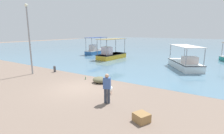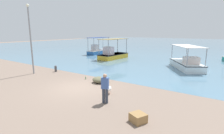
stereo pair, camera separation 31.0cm
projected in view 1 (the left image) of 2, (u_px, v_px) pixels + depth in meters
name	position (u px, v px, depth m)	size (l,w,h in m)	color
ground	(79.00, 88.00, 12.38)	(120.00, 120.00, 0.00)	#7C685A
harbor_water	(192.00, 45.00, 51.76)	(110.00, 90.00, 0.00)	slate
fishing_boat_near_left	(111.00, 54.00, 25.24)	(2.37, 4.97, 2.85)	gold
fishing_boat_near_right	(96.00, 50.00, 30.70)	(1.77, 4.98, 2.87)	#2D65AB
fishing_boat_outer	(185.00, 63.00, 18.66)	(4.45, 5.37, 2.42)	white
pelican	(110.00, 88.00, 11.08)	(0.45, 0.78, 0.80)	#E0997A
lamp_post	(29.00, 36.00, 15.69)	(0.28, 0.28, 6.30)	gray
mooring_bollard	(55.00, 69.00, 17.11)	(0.24, 0.24, 0.63)	#47474C
fisherman_standing	(107.00, 88.00, 9.57)	(0.45, 0.35, 1.69)	#333A49
net_pile	(100.00, 80.00, 13.55)	(1.17, 1.00, 0.47)	#615F45
cargo_crate	(141.00, 117.00, 7.73)	(0.60, 0.63, 0.39)	olive
glass_bottle	(86.00, 78.00, 14.48)	(0.07, 0.07, 0.27)	#3F7F4C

